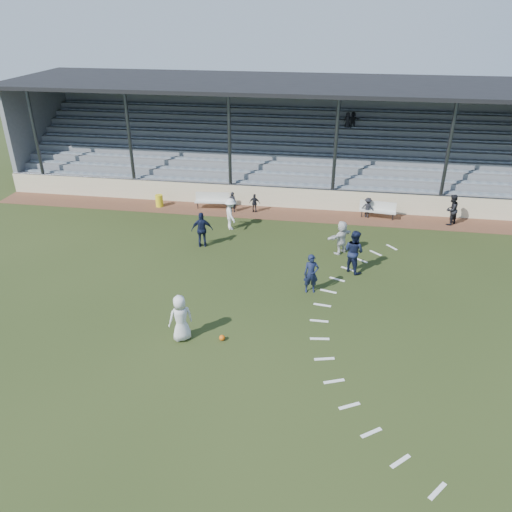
{
  "coord_description": "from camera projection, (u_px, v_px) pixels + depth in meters",
  "views": [
    {
      "loc": [
        2.97,
        -16.02,
        10.91
      ],
      "look_at": [
        0.0,
        2.5,
        1.3
      ],
      "focal_mm": 35.0,
      "sensor_mm": 36.0,
      "label": 1
    }
  ],
  "objects": [
    {
      "name": "sub_left_far",
      "position": [
        255.0,
        203.0,
        28.62
      ],
      "size": [
        0.65,
        0.3,
        1.08
      ],
      "primitive_type": "imported",
      "rotation": [
        0.0,
        0.0,
        3.09
      ],
      "color": "black",
      "rests_on": "cinder_track"
    },
    {
      "name": "football",
      "position": [
        222.0,
        338.0,
        17.94
      ],
      "size": [
        0.21,
        0.21,
        0.21
      ],
      "primitive_type": "sphere",
      "color": "#DD5B0D",
      "rests_on": "ground"
    },
    {
      "name": "bench_left",
      "position": [
        212.0,
        199.0,
        29.15
      ],
      "size": [
        2.03,
        0.62,
        0.95
      ],
      "rotation": [
        0.0,
        0.0,
        0.09
      ],
      "color": "silver",
      "rests_on": "cinder_track"
    },
    {
      "name": "player_white_lead",
      "position": [
        181.0,
        318.0,
        17.66
      ],
      "size": [
        1.04,
        0.97,
        1.79
      ],
      "primitive_type": "imported",
      "rotation": [
        0.0,
        0.0,
        3.75
      ],
      "color": "silver",
      "rests_on": "ground"
    },
    {
      "name": "player_navy_wing",
      "position": [
        202.0,
        230.0,
        24.48
      ],
      "size": [
        1.12,
        0.66,
        1.79
      ],
      "primitive_type": "imported",
      "rotation": [
        0.0,
        0.0,
        3.37
      ],
      "color": "#131A35",
      "rests_on": "ground"
    },
    {
      "name": "sub_left_near",
      "position": [
        233.0,
        202.0,
        28.65
      ],
      "size": [
        0.5,
        0.41,
        1.19
      ],
      "primitive_type": "imported",
      "rotation": [
        0.0,
        0.0,
        2.81
      ],
      "color": "black",
      "rests_on": "cinder_track"
    },
    {
      "name": "player_white_wing",
      "position": [
        231.0,
        214.0,
        26.39
      ],
      "size": [
        1.07,
        1.28,
        1.72
      ],
      "primitive_type": "imported",
      "rotation": [
        0.0,
        0.0,
        2.04
      ],
      "color": "silver",
      "rests_on": "ground"
    },
    {
      "name": "sub_right",
      "position": [
        368.0,
        208.0,
        27.92
      ],
      "size": [
        0.85,
        0.67,
        1.15
      ],
      "primitive_type": "imported",
      "rotation": [
        0.0,
        0.0,
        2.77
      ],
      "color": "black",
      "rests_on": "cinder_track"
    },
    {
      "name": "player_white_back",
      "position": [
        341.0,
        237.0,
        23.86
      ],
      "size": [
        1.39,
        1.46,
        1.65
      ],
      "primitive_type": "imported",
      "rotation": [
        0.0,
        0.0,
        3.97
      ],
      "color": "silver",
      "rests_on": "ground"
    },
    {
      "name": "cinder_track",
      "position": [
        278.0,
        213.0,
        28.69
      ],
      "size": [
        34.0,
        2.0,
        0.02
      ],
      "primitive_type": "cube",
      "color": "brown",
      "rests_on": "ground"
    },
    {
      "name": "player_navy_mid",
      "position": [
        354.0,
        251.0,
        22.15
      ],
      "size": [
        1.22,
        1.2,
        1.99
      ],
      "primitive_type": "imported",
      "rotation": [
        0.0,
        0.0,
        2.44
      ],
      "color": "#131A35",
      "rests_on": "ground"
    },
    {
      "name": "player_navy_lead",
      "position": [
        311.0,
        274.0,
        20.62
      ],
      "size": [
        0.69,
        0.52,
        1.71
      ],
      "primitive_type": "imported",
      "rotation": [
        0.0,
        0.0,
        0.2
      ],
      "color": "#131A35",
      "rests_on": "ground"
    },
    {
      "name": "grandstand",
      "position": [
        289.0,
        150.0,
        32.75
      ],
      "size": [
        34.6,
        9.0,
        6.61
      ],
      "color": "gray",
      "rests_on": "ground"
    },
    {
      "name": "official",
      "position": [
        451.0,
        210.0,
        26.9
      ],
      "size": [
        1.03,
        1.04,
        1.7
      ],
      "primitive_type": "imported",
      "rotation": [
        0.0,
        0.0,
        3.97
      ],
      "color": "black",
      "rests_on": "cinder_track"
    },
    {
      "name": "bench_right",
      "position": [
        378.0,
        208.0,
        27.84
      ],
      "size": [
        2.03,
        0.7,
        0.95
      ],
      "rotation": [
        0.0,
        0.0,
        -0.12
      ],
      "color": "silver",
      "rests_on": "cinder_track"
    },
    {
      "name": "penalty_arc",
      "position": [
        353.0,
        324.0,
        18.88
      ],
      "size": [
        3.89,
        14.63,
        0.01
      ],
      "color": "white",
      "rests_on": "ground"
    },
    {
      "name": "ground",
      "position": [
        246.0,
        314.0,
        19.47
      ],
      "size": [
        90.0,
        90.0,
        0.0
      ],
      "primitive_type": "plane",
      "color": "#263214",
      "rests_on": "ground"
    },
    {
      "name": "retaining_wall",
      "position": [
        280.0,
        197.0,
        29.34
      ],
      "size": [
        34.0,
        0.18,
        1.2
      ],
      "primitive_type": "cube",
      "color": "beige",
      "rests_on": "ground"
    },
    {
      "name": "trash_bin",
      "position": [
        159.0,
        201.0,
        29.5
      ],
      "size": [
        0.44,
        0.44,
        0.71
      ],
      "primitive_type": "cylinder",
      "color": "yellow",
      "rests_on": "cinder_track"
    }
  ]
}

